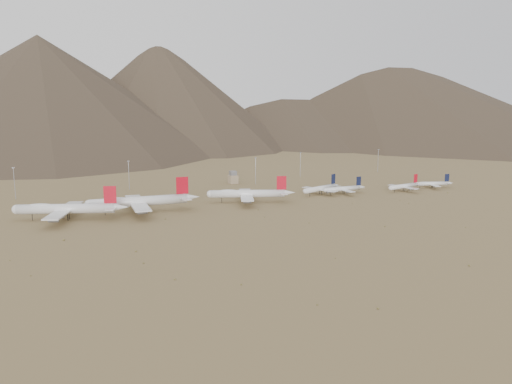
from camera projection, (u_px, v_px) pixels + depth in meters
name	position (u px, v px, depth m)	size (l,w,h in m)	color
ground	(255.00, 210.00, 356.24)	(3000.00, 3000.00, 0.00)	#977D4E
mountain_ridge	(96.00, 71.00, 1139.84)	(4400.00, 1000.00, 300.00)	#4A3E2C
widebody_west	(67.00, 209.00, 323.91)	(71.20, 56.83, 22.11)	white
widebody_centre	(140.00, 201.00, 346.08)	(79.44, 61.13, 23.59)	white
widebody_east	(248.00, 194.00, 382.37)	(65.07, 52.01, 20.27)	white
narrowbody_a	(321.00, 188.00, 418.49)	(44.58, 33.36, 15.42)	white
narrowbody_b	(344.00, 189.00, 420.06)	(41.78, 29.86, 13.78)	white
narrowbody_c	(405.00, 186.00, 433.60)	(40.98, 30.01, 13.67)	white
narrowbody_d	(433.00, 184.00, 449.28)	(37.22, 27.54, 12.59)	white
control_tower	(233.00, 178.00, 475.30)	(8.00, 8.00, 12.00)	#9C8769
mast_far_west	(14.00, 182.00, 394.64)	(2.00, 0.60, 25.70)	gray
mast_west	(129.00, 174.00, 439.67)	(2.00, 0.60, 25.70)	gray
mast_centre	(256.00, 170.00, 467.52)	(2.00, 0.60, 25.70)	gray
mast_east	(300.00, 163.00, 519.17)	(2.00, 0.60, 25.70)	gray
mast_far_east	(378.00, 159.00, 554.07)	(2.00, 0.60, 25.70)	gray
desert_scrub	(283.00, 243.00, 269.00)	(439.77, 178.17, 0.90)	olive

